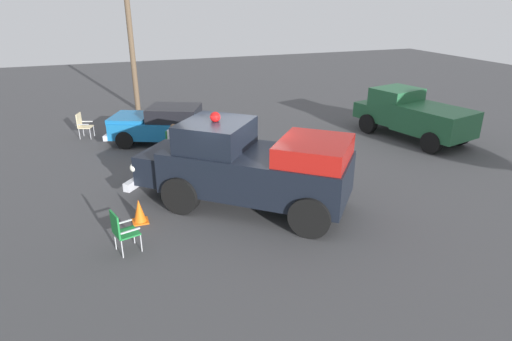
{
  "coord_description": "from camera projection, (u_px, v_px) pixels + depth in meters",
  "views": [
    {
      "loc": [
        10.74,
        -3.24,
        5.41
      ],
      "look_at": [
        0.68,
        0.46,
        1.09
      ],
      "focal_mm": 30.42,
      "sensor_mm": 36.0,
      "label": 1
    }
  ],
  "objects": [
    {
      "name": "ground_plane",
      "position": [
        233.0,
        199.0,
        12.4
      ],
      "size": [
        60.0,
        60.0,
        0.0
      ],
      "primitive_type": "plane",
      "color": "#424244"
    },
    {
      "name": "vintage_fire_truck",
      "position": [
        248.0,
        166.0,
        11.59
      ],
      "size": [
        5.52,
        5.93,
        2.59
      ],
      "color": "black",
      "rests_on": "ground"
    },
    {
      "name": "classic_hot_rod",
      "position": [
        166.0,
        124.0,
        16.96
      ],
      "size": [
        3.49,
        4.73,
        1.46
      ],
      "color": "black",
      "rests_on": "ground"
    },
    {
      "name": "parked_pickup",
      "position": [
        412.0,
        114.0,
        17.43
      ],
      "size": [
        5.09,
        2.91,
        1.9
      ],
      "color": "black",
      "rests_on": "ground"
    },
    {
      "name": "lawn_chair_near_truck",
      "position": [
        174.0,
        143.0,
        15.32
      ],
      "size": [
        0.6,
        0.61,
        1.02
      ],
      "color": "#B7BABF",
      "rests_on": "ground"
    },
    {
      "name": "lawn_chair_by_car",
      "position": [
        82.0,
        124.0,
        17.61
      ],
      "size": [
        0.63,
        0.63,
        1.02
      ],
      "color": "#B7BABF",
      "rests_on": "ground"
    },
    {
      "name": "lawn_chair_spare",
      "position": [
        121.0,
        229.0,
        9.64
      ],
      "size": [
        0.62,
        0.61,
        1.02
      ],
      "color": "#B7BABF",
      "rests_on": "ground"
    },
    {
      "name": "spectator_seated",
      "position": [
        175.0,
        141.0,
        15.18
      ],
      "size": [
        0.61,
        0.49,
        1.29
      ],
      "color": "#383842",
      "rests_on": "ground"
    },
    {
      "name": "utility_pole",
      "position": [
        130.0,
        28.0,
        20.77
      ],
      "size": [
        0.91,
        1.55,
        7.67
      ],
      "color": "brown",
      "rests_on": "ground"
    },
    {
      "name": "traffic_cone",
      "position": [
        139.0,
        211.0,
        11.06
      ],
      "size": [
        0.4,
        0.4,
        0.64
      ],
      "color": "orange",
      "rests_on": "ground"
    }
  ]
}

